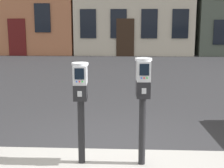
% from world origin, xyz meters
% --- Properties ---
extents(ground_plane, '(160.00, 160.00, 0.00)m').
position_xyz_m(ground_plane, '(0.00, 0.00, 0.00)').
color(ground_plane, '#28282B').
extents(parking_meter_near_kerb, '(0.23, 0.26, 1.35)m').
position_xyz_m(parking_meter_near_kerb, '(-0.37, -0.28, 1.07)').
color(parking_meter_near_kerb, black).
rests_on(parking_meter_near_kerb, sidewalk_slab).
extents(parking_meter_twin_adjacent, '(0.23, 0.26, 1.41)m').
position_xyz_m(parking_meter_twin_adjacent, '(0.44, -0.28, 1.12)').
color(parking_meter_twin_adjacent, black).
rests_on(parking_meter_twin_adjacent, sidewalk_slab).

